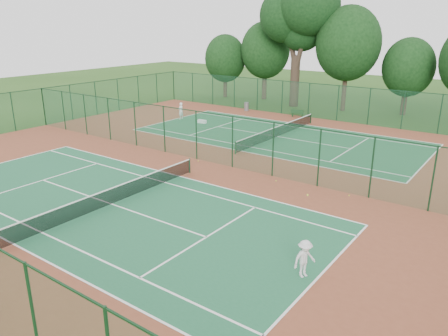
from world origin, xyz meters
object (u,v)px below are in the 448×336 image
at_px(kit_bag, 202,121).
at_px(big_tree, 300,15).
at_px(player_far, 181,111).
at_px(bench, 297,113).
at_px(player_near, 305,259).
at_px(trash_bin, 246,107).

xyz_separation_m(kit_bag, big_tree, (3.00, 13.59, 9.90)).
bearing_deg(player_far, bench, 131.54).
xyz_separation_m(player_near, kit_bag, (-19.92, 18.67, -0.60)).
distance_m(player_far, big_tree, 17.28).
bearing_deg(kit_bag, player_near, -45.45).
distance_m(player_far, bench, 11.88).
height_order(trash_bin, bench, trash_bin).
height_order(player_near, kit_bag, player_near).
distance_m(player_near, bench, 29.91).
distance_m(trash_bin, big_tree, 11.60).
height_order(bench, big_tree, big_tree).
distance_m(player_near, trash_bin, 33.11).
distance_m(player_far, kit_bag, 2.94).
xyz_separation_m(trash_bin, big_tree, (2.97, 5.80, 9.60)).
distance_m(player_far, trash_bin, 8.14).
xyz_separation_m(bench, big_tree, (-3.18, 5.69, 9.65)).
bearing_deg(kit_bag, big_tree, 75.27).
bearing_deg(big_tree, player_far, -113.59).
xyz_separation_m(player_near, player_far, (-22.77, 18.86, 0.08)).
bearing_deg(trash_bin, big_tree, 62.83).
bearing_deg(kit_bag, bench, 49.67).
bearing_deg(big_tree, trash_bin, -117.17).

